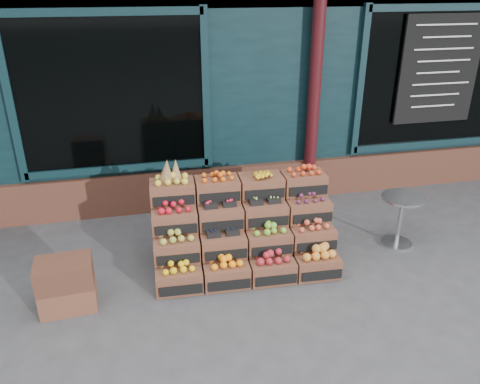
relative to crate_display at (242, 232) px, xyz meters
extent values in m
plane|color=#404043|center=(0.21, -0.53, -0.40)|extent=(60.00, 60.00, 0.00)
cube|color=black|center=(0.21, 4.67, 2.00)|extent=(12.00, 6.00, 4.80)
cube|color=black|center=(0.21, 1.72, 1.10)|extent=(12.00, 0.12, 3.00)
cube|color=#4E2B1F|center=(0.21, 1.65, -0.10)|extent=(12.00, 0.18, 0.60)
cube|color=black|center=(-1.39, 1.65, 1.35)|extent=(2.40, 0.06, 2.00)
cube|color=black|center=(3.41, 1.65, 1.35)|extent=(2.40, 0.06, 2.00)
cylinder|color=#370C10|center=(1.41, 1.52, 1.20)|extent=(0.18, 0.18, 3.20)
cube|color=black|center=(3.41, 1.57, 1.50)|extent=(1.30, 0.04, 1.60)
cube|color=brown|center=(-0.81, -0.38, -0.28)|extent=(0.52, 0.38, 0.25)
cube|color=black|center=(-0.82, -0.57, -0.30)|extent=(0.47, 0.04, 0.11)
cube|color=gold|center=(-0.81, -0.38, -0.11)|extent=(0.42, 0.29, 0.08)
cube|color=brown|center=(-0.28, -0.41, -0.28)|extent=(0.52, 0.38, 0.25)
cube|color=black|center=(-0.29, -0.59, -0.30)|extent=(0.47, 0.04, 0.11)
cube|color=orange|center=(-0.28, -0.41, -0.10)|extent=(0.42, 0.29, 0.09)
cube|color=brown|center=(0.25, -0.43, -0.28)|extent=(0.52, 0.38, 0.25)
cube|color=black|center=(0.24, -0.62, -0.30)|extent=(0.47, 0.04, 0.11)
cube|color=maroon|center=(0.25, -0.43, -0.10)|extent=(0.42, 0.29, 0.10)
cube|color=brown|center=(0.77, -0.46, -0.28)|extent=(0.52, 0.38, 0.25)
cube|color=black|center=(0.76, -0.65, -0.30)|extent=(0.47, 0.04, 0.11)
cube|color=orange|center=(0.77, -0.46, -0.09)|extent=(0.42, 0.29, 0.12)
cube|color=brown|center=(-0.80, -0.17, -0.02)|extent=(0.52, 0.38, 0.25)
cube|color=black|center=(-0.80, -0.35, -0.05)|extent=(0.47, 0.04, 0.11)
cube|color=#9E9A38|center=(-0.80, -0.17, 0.15)|extent=(0.42, 0.29, 0.09)
cube|color=brown|center=(-0.27, -0.19, -0.02)|extent=(0.52, 0.38, 0.25)
cube|color=black|center=(-0.28, -0.38, -0.05)|extent=(0.47, 0.04, 0.11)
cube|color=#1A143F|center=(-0.27, -0.19, 0.12)|extent=(0.42, 0.29, 0.03)
cube|color=brown|center=(0.26, -0.22, -0.02)|extent=(0.52, 0.38, 0.25)
cube|color=black|center=(0.25, -0.41, -0.05)|extent=(0.47, 0.04, 0.11)
cube|color=#6CA52A|center=(0.26, -0.22, 0.15)|extent=(0.42, 0.29, 0.09)
cube|color=brown|center=(0.78, -0.25, -0.02)|extent=(0.52, 0.38, 0.25)
cube|color=black|center=(0.77, -0.43, -0.05)|extent=(0.47, 0.04, 0.11)
cube|color=#C54C34|center=(0.78, -0.25, 0.15)|extent=(0.42, 0.29, 0.08)
cube|color=brown|center=(-0.78, 0.05, 0.23)|extent=(0.52, 0.38, 0.25)
cube|color=black|center=(-0.79, -0.14, 0.21)|extent=(0.47, 0.04, 0.11)
cube|color=red|center=(-0.78, 0.05, 0.40)|extent=(0.42, 0.29, 0.09)
cube|color=brown|center=(-0.26, 0.02, 0.23)|extent=(0.52, 0.38, 0.25)
cube|color=black|center=(-0.27, -0.17, 0.21)|extent=(0.47, 0.04, 0.11)
cube|color=red|center=(-0.26, 0.02, 0.38)|extent=(0.42, 0.29, 0.03)
cube|color=brown|center=(0.27, -0.01, 0.23)|extent=(0.52, 0.38, 0.25)
cube|color=black|center=(0.26, -0.19, 0.21)|extent=(0.47, 0.04, 0.11)
cube|color=#82A949|center=(0.27, -0.01, 0.37)|extent=(0.42, 0.29, 0.03)
cube|color=brown|center=(0.79, -0.03, 0.23)|extent=(0.52, 0.38, 0.25)
cube|color=black|center=(0.79, -0.22, 0.21)|extent=(0.47, 0.04, 0.11)
cube|color=#521C3C|center=(0.79, -0.03, 0.39)|extent=(0.42, 0.29, 0.06)
cube|color=brown|center=(-0.77, 0.26, 0.49)|extent=(0.52, 0.38, 0.25)
cube|color=black|center=(-0.78, 0.08, 0.46)|extent=(0.47, 0.04, 0.11)
cube|color=gold|center=(-0.77, 0.26, 0.66)|extent=(0.42, 0.29, 0.09)
cube|color=brown|center=(-0.25, 0.24, 0.49)|extent=(0.52, 0.38, 0.25)
cube|color=black|center=(-0.26, 0.05, 0.46)|extent=(0.47, 0.04, 0.11)
cube|color=#E65A11|center=(-0.25, 0.24, 0.65)|extent=(0.42, 0.29, 0.07)
cube|color=brown|center=(0.28, 0.21, 0.49)|extent=(0.52, 0.38, 0.25)
cube|color=black|center=(0.27, 0.02, 0.46)|extent=(0.47, 0.04, 0.11)
cube|color=yellow|center=(0.28, 0.21, 0.65)|extent=(0.42, 0.29, 0.08)
cube|color=brown|center=(0.81, 0.18, 0.49)|extent=(0.52, 0.38, 0.25)
cube|color=black|center=(0.80, -0.01, 0.46)|extent=(0.47, 0.04, 0.11)
cube|color=red|center=(0.81, 0.18, 0.65)|extent=(0.42, 0.29, 0.08)
cube|color=#4E2B1F|center=(-0.01, -0.21, -0.28)|extent=(2.10, 0.46, 0.25)
cube|color=#4E2B1F|center=(0.01, 0.01, -0.15)|extent=(2.10, 0.46, 0.51)
cube|color=#4E2B1F|center=(0.02, 0.22, -0.02)|extent=(2.10, 0.46, 0.76)
cone|color=olive|center=(-0.82, 0.26, 0.76)|extent=(0.18, 0.18, 0.29)
cone|color=olive|center=(-0.71, 0.30, 0.74)|extent=(0.16, 0.16, 0.25)
cube|color=brown|center=(-1.96, -0.45, -0.26)|extent=(0.58, 0.42, 0.28)
cube|color=#4E2B1F|center=(-1.96, -0.45, 0.02)|extent=(0.58, 0.42, 0.28)
cylinder|color=silver|center=(2.05, -0.05, -0.39)|extent=(0.39, 0.39, 0.03)
cylinder|color=silver|center=(2.05, -0.05, -0.07)|extent=(0.05, 0.05, 0.65)
cylinder|color=silver|center=(2.05, -0.05, 0.26)|extent=(0.54, 0.54, 0.03)
imported|color=#17522A|center=(-1.55, 2.44, 0.70)|extent=(0.94, 0.79, 2.21)
camera|label=1|loc=(-1.12, -4.73, 2.73)|focal=35.00mm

